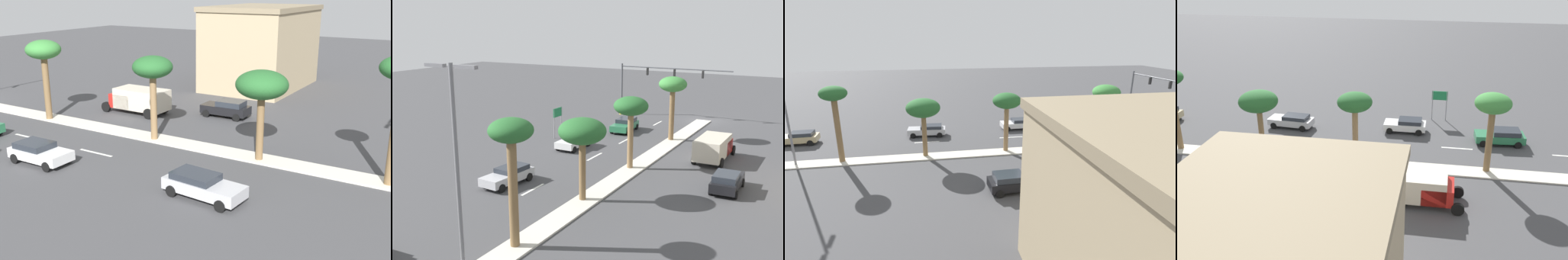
% 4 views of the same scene
% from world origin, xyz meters
% --- Properties ---
extents(ground_plane, '(160.00, 160.00, 0.00)m').
position_xyz_m(ground_plane, '(0.00, 28.01, 0.00)').
color(ground_plane, '#424244').
extents(median_curb, '(1.80, 72.03, 0.12)m').
position_xyz_m(median_curb, '(0.00, 36.01, 0.06)').
color(median_curb, beige).
rests_on(median_curb, ground).
extents(lane_stripe_right, '(0.20, 2.80, 0.01)m').
position_xyz_m(lane_stripe_right, '(4.57, 13.68, 0.01)').
color(lane_stripe_right, silver).
rests_on(lane_stripe_right, ground).
extents(lane_stripe_leading, '(0.20, 2.80, 0.01)m').
position_xyz_m(lane_stripe_leading, '(4.57, 20.42, 0.01)').
color(lane_stripe_leading, silver).
rests_on(lane_stripe_leading, ground).
extents(lane_stripe_front, '(0.20, 2.80, 0.01)m').
position_xyz_m(lane_stripe_front, '(4.57, 30.27, 0.01)').
color(lane_stripe_front, silver).
rests_on(lane_stripe_front, ground).
extents(commercial_building, '(13.45, 9.16, 8.83)m').
position_xyz_m(commercial_building, '(-21.56, 20.93, 4.43)').
color(commercial_building, tan).
rests_on(commercial_building, ground).
extents(palm_tree_mid, '(2.84, 2.84, 6.57)m').
position_xyz_m(palm_tree_mid, '(0.39, 11.35, 5.58)').
color(palm_tree_mid, brown).
rests_on(palm_tree_mid, median_curb).
extents(palm_tree_near, '(2.87, 2.87, 6.07)m').
position_xyz_m(palm_tree_near, '(0.28, 22.18, 5.17)').
color(palm_tree_near, olive).
rests_on(palm_tree_near, median_curb).
extents(palm_tree_inboard, '(3.29, 3.29, 5.79)m').
position_xyz_m(palm_tree_inboard, '(0.24, 30.45, 4.87)').
color(palm_tree_inboard, brown).
rests_on(palm_tree_inboard, median_curb).
extents(sedan_black_right, '(2.08, 4.13, 1.47)m').
position_xyz_m(sedan_black_right, '(-8.15, 23.74, 0.78)').
color(sedan_black_right, black).
rests_on(sedan_black_right, ground).
extents(sedan_silver_mid, '(2.18, 4.55, 1.33)m').
position_xyz_m(sedan_silver_mid, '(6.91, 30.14, 0.73)').
color(sedan_silver_mid, '#B2B2B7').
rests_on(sedan_silver_mid, ground).
extents(sedan_white_left, '(2.04, 4.09, 1.32)m').
position_xyz_m(sedan_white_left, '(7.78, 18.67, 0.72)').
color(sedan_white_left, silver).
rests_on(sedan_white_left, ground).
extents(box_truck, '(2.61, 5.97, 2.22)m').
position_xyz_m(box_truck, '(-5.28, 16.39, 1.24)').
color(box_truck, '#B21E19').
rests_on(box_truck, ground).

